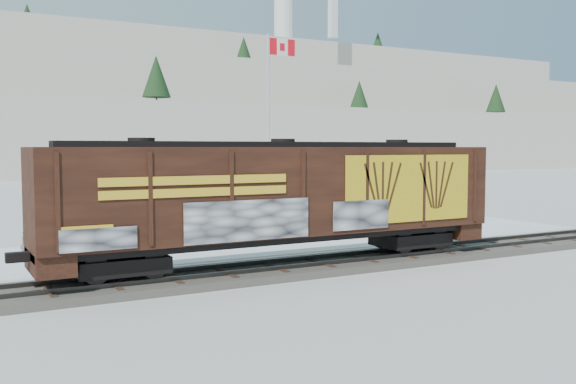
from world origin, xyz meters
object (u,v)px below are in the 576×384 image
hopper_railcar (283,195)px  car_dark (422,220)px  car_silver (84,236)px  car_white (278,223)px  flagpole (270,156)px

hopper_railcar → car_dark: bearing=27.4°
car_silver → car_dark: 18.25m
hopper_railcar → car_white: bearing=63.1°
flagpole → car_silver: (-12.26, -5.80, -3.39)m
hopper_railcar → car_white: hopper_railcar is taller
flagpole → car_silver: size_ratio=2.31×
flagpole → car_white: 6.42m
flagpole → car_dark: flagpole is taller
car_silver → car_dark: car_silver is taller
flagpole → car_dark: 9.86m
hopper_railcar → car_white: size_ratio=3.93×
hopper_railcar → flagpole: size_ratio=1.56×
flagpole → car_dark: bearing=-49.6°
hopper_railcar → car_dark: 14.07m
car_silver → car_white: 10.18m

